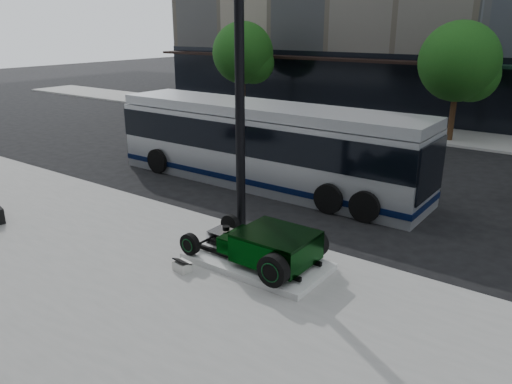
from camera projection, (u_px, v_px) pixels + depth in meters
The scene contains 8 objects.
ground at pixel (295, 213), 15.61m from camera, with size 120.00×120.00×0.00m, color black.
sidewalk_far at pixel (435, 135), 26.30m from camera, with size 70.00×4.00×0.12m, color gray.
street_trees at pixel (462, 65), 23.77m from camera, with size 29.80×3.80×5.70m.
display_plinth at pixel (257, 261), 11.99m from camera, with size 3.40×1.80×0.15m, color silver.
hot_rod at pixel (269, 246), 11.65m from camera, with size 3.22×2.00×0.81m.
info_plaque at pixel (182, 266), 11.66m from camera, with size 0.44×0.35×0.31m.
lamppost at pixel (240, 94), 12.56m from camera, with size 0.45×0.45×8.24m.
transit_bus at pixel (264, 144), 18.02m from camera, with size 12.12×2.88×2.92m.
Camera 1 is at (7.62, -12.49, 5.61)m, focal length 35.00 mm.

